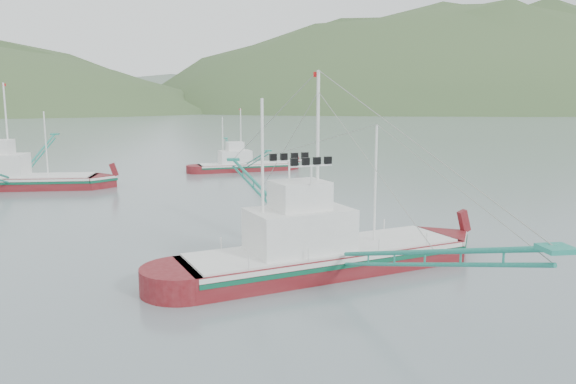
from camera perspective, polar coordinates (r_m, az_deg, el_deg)
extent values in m
plane|color=slate|center=(31.62, 1.54, -7.50)|extent=(1200.00, 1200.00, 0.00)
cube|color=#620E13|center=(30.75, 3.80, -7.61)|extent=(16.20, 8.73, 2.09)
cube|color=silver|center=(30.50, 3.82, -6.01)|extent=(15.92, 8.72, 0.23)
cube|color=#0B5036|center=(30.57, 3.81, -6.49)|extent=(15.93, 8.74, 0.23)
cube|color=silver|center=(30.44, 3.82, -5.63)|extent=(15.39, 8.30, 0.13)
cube|color=silver|center=(29.45, 1.19, -3.93)|extent=(5.99, 4.77, 2.30)
cube|color=silver|center=(29.08, 1.20, -0.32)|extent=(3.29, 3.01, 1.46)
cylinder|color=white|center=(29.33, 3.03, 3.05)|extent=(0.17, 0.17, 9.40)
cylinder|color=white|center=(28.05, -2.60, 1.31)|extent=(0.15, 0.15, 7.99)
cylinder|color=white|center=(31.42, 8.87, 0.78)|extent=(0.13, 0.13, 6.58)
cube|color=#620E13|center=(73.07, -4.47, 2.28)|extent=(12.24, 5.36, 1.58)
cube|color=silver|center=(72.99, -4.48, 2.80)|extent=(12.02, 5.37, 0.17)
cube|color=#0B5036|center=(73.01, -4.47, 2.65)|extent=(12.02, 5.39, 0.17)
cube|color=silver|center=(72.97, -4.48, 2.93)|extent=(11.63, 5.09, 0.09)
cube|color=silver|center=(72.59, -5.39, 3.54)|extent=(4.36, 3.23, 1.74)
cube|color=silver|center=(72.46, -5.41, 4.66)|extent=(2.35, 2.10, 1.11)
cylinder|color=white|center=(72.56, -4.82, 5.67)|extent=(0.13, 0.13, 7.11)
cylinder|color=white|center=(72.05, -6.64, 5.19)|extent=(0.11, 0.11, 6.04)
cylinder|color=white|center=(73.36, -2.70, 4.90)|extent=(0.09, 0.09, 4.98)
cube|color=#620E13|center=(64.71, -25.83, 0.49)|extent=(16.05, 4.68, 2.13)
cube|color=silver|center=(64.59, -25.89, 1.28)|extent=(15.74, 4.75, 0.23)
cube|color=#0B5036|center=(64.63, -25.87, 1.05)|extent=(15.74, 4.77, 0.23)
cube|color=silver|center=(64.57, -25.90, 1.47)|extent=(15.25, 4.44, 0.13)
cylinder|color=white|center=(64.34, -26.65, 5.63)|extent=(0.17, 0.17, 9.57)
cylinder|color=white|center=(63.26, -23.38, 4.50)|extent=(0.13, 0.13, 6.70)
ellipsoid|color=#38512A|center=(521.13, 20.19, 7.84)|extent=(684.00, 432.00, 306.00)
ellipsoid|color=slate|center=(590.93, -4.71, 8.49)|extent=(960.00, 400.00, 240.00)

